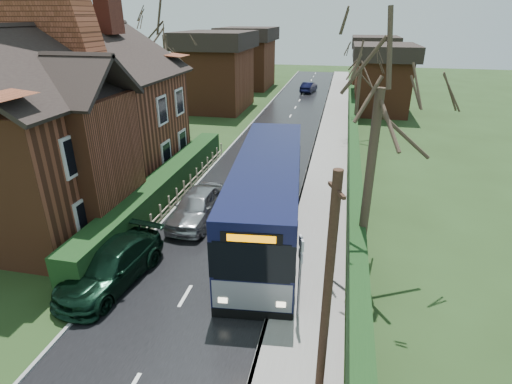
% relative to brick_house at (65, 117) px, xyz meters
% --- Properties ---
extents(ground, '(140.00, 140.00, 0.00)m').
position_rel_brick_house_xyz_m(ground, '(8.73, -4.78, -4.38)').
color(ground, '#26411C').
rests_on(ground, ground).
extents(road, '(6.00, 100.00, 0.02)m').
position_rel_brick_house_xyz_m(road, '(8.73, 5.22, -4.37)').
color(road, black).
rests_on(road, ground).
extents(pavement, '(2.50, 100.00, 0.14)m').
position_rel_brick_house_xyz_m(pavement, '(12.98, 5.22, -4.31)').
color(pavement, slate).
rests_on(pavement, ground).
extents(kerb_right, '(0.12, 100.00, 0.14)m').
position_rel_brick_house_xyz_m(kerb_right, '(11.78, 5.22, -4.31)').
color(kerb_right, gray).
rests_on(kerb_right, ground).
extents(kerb_left, '(0.12, 100.00, 0.10)m').
position_rel_brick_house_xyz_m(kerb_left, '(5.68, 5.22, -4.33)').
color(kerb_left, gray).
rests_on(kerb_left, ground).
extents(front_hedge, '(1.20, 16.00, 1.60)m').
position_rel_brick_house_xyz_m(front_hedge, '(4.83, 0.22, -3.58)').
color(front_hedge, black).
rests_on(front_hedge, ground).
extents(picket_fence, '(0.10, 16.00, 0.90)m').
position_rel_brick_house_xyz_m(picket_fence, '(5.58, 0.22, -3.93)').
color(picket_fence, tan).
rests_on(picket_fence, ground).
extents(right_wall_hedge, '(0.60, 50.00, 1.80)m').
position_rel_brick_house_xyz_m(right_wall_hedge, '(14.53, 5.22, -3.36)').
color(right_wall_hedge, brown).
rests_on(right_wall_hedge, ground).
extents(brick_house, '(9.30, 14.60, 10.30)m').
position_rel_brick_house_xyz_m(brick_house, '(0.00, 0.00, 0.00)').
color(brick_house, brown).
rests_on(brick_house, ground).
extents(bus, '(3.84, 11.92, 3.56)m').
position_rel_brick_house_xyz_m(bus, '(10.71, -1.70, -2.61)').
color(bus, black).
rests_on(bus, ground).
extents(car_silver, '(1.89, 4.53, 1.53)m').
position_rel_brick_house_xyz_m(car_silver, '(7.23, -1.26, -3.61)').
color(car_silver, '#AEB0B3').
rests_on(car_silver, ground).
extents(car_green, '(2.58, 5.05, 1.40)m').
position_rel_brick_house_xyz_m(car_green, '(5.83, -6.55, -3.67)').
color(car_green, black).
rests_on(car_green, ground).
extents(car_distant, '(1.98, 4.06, 1.28)m').
position_rel_brick_house_xyz_m(car_distant, '(9.26, 34.81, -3.73)').
color(car_distant, black).
rests_on(car_distant, ground).
extents(bus_stop_sign, '(0.21, 0.46, 3.09)m').
position_rel_brick_house_xyz_m(bus_stop_sign, '(12.73, -7.08, -2.34)').
color(bus_stop_sign, slate).
rests_on(bus_stop_sign, ground).
extents(telegraph_pole, '(0.38, 0.77, 6.27)m').
position_rel_brick_house_xyz_m(telegraph_pole, '(13.60, -9.78, -1.20)').
color(telegraph_pole, black).
rests_on(telegraph_pole, ground).
extents(tree_right_near, '(4.57, 4.57, 9.86)m').
position_rel_brick_house_xyz_m(tree_right_near, '(14.75, -3.52, 2.99)').
color(tree_right_near, '#382C21').
rests_on(tree_right_near, ground).
extents(tree_right_far, '(4.03, 4.03, 7.79)m').
position_rel_brick_house_xyz_m(tree_right_far, '(14.73, 15.29, 1.45)').
color(tree_right_far, '#362920').
rests_on(tree_right_far, ground).
extents(tree_house_side, '(4.83, 4.83, 10.97)m').
position_rel_brick_house_xyz_m(tree_house_side, '(-0.18, 13.22, 3.82)').
color(tree_house_side, '#35291F').
rests_on(tree_house_side, ground).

